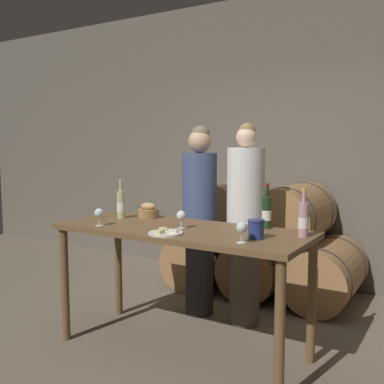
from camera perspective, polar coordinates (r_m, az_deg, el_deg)
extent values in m
plane|color=#726654|center=(3.60, -1.33, -19.42)|extent=(10.00, 10.00, 0.00)
cube|color=#60594F|center=(5.18, 11.63, 6.57)|extent=(10.00, 0.12, 3.20)
cylinder|color=#9E7042|center=(5.07, 1.75, -8.11)|extent=(0.60, 0.95, 0.60)
cylinder|color=#2D2D33|center=(4.82, -0.06, -8.87)|extent=(0.62, 0.02, 0.62)
cylinder|color=#2D2D33|center=(5.33, 3.38, -7.41)|extent=(0.62, 0.02, 0.62)
cylinder|color=#9E7042|center=(4.79, 8.84, -9.05)|extent=(0.60, 0.95, 0.60)
cylinder|color=#2D2D33|center=(4.52, 7.34, -9.95)|extent=(0.62, 0.02, 0.62)
cylinder|color=#2D2D33|center=(5.06, 10.18, -8.23)|extent=(0.62, 0.02, 0.62)
cylinder|color=#9E7042|center=(4.59, 16.73, -9.93)|extent=(0.60, 0.95, 0.60)
cylinder|color=#2D2D33|center=(4.30, 15.68, -10.97)|extent=(0.62, 0.02, 0.62)
cylinder|color=#2D2D33|center=(4.87, 17.65, -9.01)|extent=(0.62, 0.02, 0.62)
cylinder|color=#9E7042|center=(4.81, 5.25, -2.32)|extent=(0.60, 0.95, 0.60)
cylinder|color=#2D2D33|center=(4.54, 3.56, -2.81)|extent=(0.62, 0.02, 0.62)
cylinder|color=#2D2D33|center=(5.09, 6.77, -1.88)|extent=(0.62, 0.02, 0.62)
cylinder|color=#9E7042|center=(4.56, 12.86, -2.92)|extent=(0.60, 0.95, 0.60)
cylinder|color=#2D2D33|center=(4.28, 11.56, -3.49)|extent=(0.62, 0.02, 0.62)
cylinder|color=#2D2D33|center=(4.85, 14.00, -2.42)|extent=(0.62, 0.02, 0.62)
cylinder|color=brown|center=(3.74, -15.84, -11.24)|extent=(0.06, 0.06, 0.90)
cylinder|color=brown|center=(2.79, 11.06, -17.27)|extent=(0.06, 0.06, 0.90)
cylinder|color=brown|center=(4.18, -9.33, -9.22)|extent=(0.06, 0.06, 0.90)
cylinder|color=brown|center=(3.36, 14.96, -13.25)|extent=(0.06, 0.06, 0.90)
cube|color=brown|center=(3.30, -1.37, -4.90)|extent=(1.89, 0.76, 0.04)
cylinder|color=#232326|center=(4.15, 0.95, -9.79)|extent=(0.25, 0.25, 0.82)
cylinder|color=#3D4C75|center=(4.02, 0.97, 0.35)|extent=(0.31, 0.31, 0.65)
sphere|color=tan|center=(3.99, 0.98, 6.45)|extent=(0.20, 0.20, 0.20)
sphere|color=#75604C|center=(4.01, 1.07, 7.25)|extent=(0.17, 0.17, 0.17)
cylinder|color=#4C4238|center=(3.95, 6.70, -10.48)|extent=(0.26, 0.26, 0.85)
cylinder|color=silver|center=(3.80, 6.84, 0.56)|extent=(0.32, 0.32, 0.67)
sphere|color=beige|center=(3.79, 6.93, 6.93)|extent=(0.17, 0.17, 0.17)
sphere|color=olive|center=(3.80, 7.00, 7.64)|extent=(0.14, 0.14, 0.14)
cylinder|color=#193819|center=(3.31, 9.46, -2.61)|extent=(0.07, 0.07, 0.23)
cylinder|color=#193819|center=(3.29, 9.51, 0.03)|extent=(0.03, 0.03, 0.08)
cylinder|color=maroon|center=(3.28, 9.52, 0.90)|extent=(0.03, 0.03, 0.02)
cylinder|color=white|center=(3.31, 9.45, -2.93)|extent=(0.07, 0.07, 0.07)
cylinder|color=#ADBC7F|center=(3.75, -8.99, -1.61)|extent=(0.07, 0.07, 0.22)
cylinder|color=#ADBC7F|center=(3.73, -9.03, 0.67)|extent=(0.03, 0.03, 0.08)
cylinder|color=#B7B7BC|center=(3.73, -9.04, 1.44)|extent=(0.03, 0.03, 0.02)
cylinder|color=white|center=(3.75, -8.99, -1.88)|extent=(0.07, 0.07, 0.07)
cylinder|color=#BC8E93|center=(3.05, 13.96, -3.47)|extent=(0.07, 0.07, 0.23)
cylinder|color=#BC8E93|center=(3.03, 14.03, -0.64)|extent=(0.03, 0.03, 0.08)
cylinder|color=gold|center=(3.03, 14.06, 0.30)|extent=(0.03, 0.03, 0.02)
cylinder|color=white|center=(3.06, 13.95, -3.81)|extent=(0.07, 0.07, 0.07)
cylinder|color=navy|center=(2.94, 8.13, -4.69)|extent=(0.10, 0.10, 0.13)
cylinder|color=navy|center=(2.93, 8.15, -3.60)|extent=(0.11, 0.11, 0.01)
cylinder|color=olive|center=(3.77, -5.57, -2.72)|extent=(0.18, 0.18, 0.07)
ellipsoid|color=tan|center=(3.76, -5.57, -1.82)|extent=(0.13, 0.08, 0.06)
cylinder|color=white|center=(3.07, -3.38, -5.24)|extent=(0.24, 0.24, 0.01)
cube|color=beige|center=(3.06, -2.41, -4.94)|extent=(0.07, 0.06, 0.02)
cube|color=beige|center=(3.12, -3.69, -4.73)|extent=(0.07, 0.07, 0.02)
cube|color=#E0CC7F|center=(3.03, -4.06, -5.06)|extent=(0.05, 0.06, 0.02)
cylinder|color=white|center=(3.45, -11.69, -4.19)|extent=(0.06, 0.06, 0.00)
cylinder|color=white|center=(3.44, -11.71, -3.63)|extent=(0.01, 0.01, 0.06)
sphere|color=white|center=(3.43, -11.73, -2.62)|extent=(0.07, 0.07, 0.07)
cylinder|color=white|center=(3.27, -1.37, -4.63)|extent=(0.06, 0.06, 0.00)
cylinder|color=white|center=(3.26, -1.37, -4.04)|extent=(0.01, 0.01, 0.06)
sphere|color=white|center=(3.25, -1.38, -2.97)|extent=(0.07, 0.07, 0.07)
cylinder|color=white|center=(2.82, 6.30, -6.41)|extent=(0.06, 0.06, 0.00)
cylinder|color=white|center=(2.81, 6.31, -5.74)|extent=(0.01, 0.01, 0.06)
sphere|color=white|center=(2.80, 6.32, -4.51)|extent=(0.07, 0.07, 0.07)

